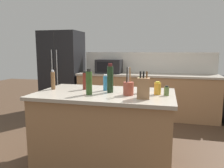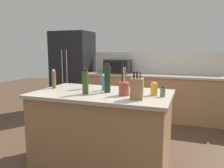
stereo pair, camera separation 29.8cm
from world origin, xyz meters
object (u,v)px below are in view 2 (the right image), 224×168
(vinegar_bottle, at_px, (84,80))
(honey_jar, at_px, (154,89))
(refrigerator, at_px, (73,71))
(hot_sauce_bottle, at_px, (136,86))
(pepper_grinder, at_px, (54,79))
(knife_block, at_px, (137,89))
(utensil_crock, at_px, (124,88))
(microwave, at_px, (118,66))
(wine_bottle, at_px, (107,79))
(olive_oil_bottle, at_px, (85,82))
(dish_soap_bottle, at_px, (104,83))
(spice_jar_oregano, at_px, (163,92))

(vinegar_bottle, relative_size, honey_jar, 1.62)
(refrigerator, height_order, hot_sauce_bottle, refrigerator)
(pepper_grinder, bearing_deg, honey_jar, -0.51)
(knife_block, height_order, utensil_crock, utensil_crock)
(knife_block, relative_size, pepper_grinder, 1.14)
(microwave, distance_m, wine_bottle, 2.26)
(knife_block, xyz_separation_m, vinegar_bottle, (-0.79, 0.37, 0.00))
(knife_block, distance_m, honey_jar, 0.30)
(utensil_crock, relative_size, olive_oil_bottle, 1.07)
(dish_soap_bottle, distance_m, hot_sauce_bottle, 0.45)
(microwave, xyz_separation_m, spice_jar_oregano, (1.25, -2.21, -0.10))
(refrigerator, xyz_separation_m, dish_soap_bottle, (1.66, -2.12, 0.10))
(vinegar_bottle, bearing_deg, olive_oil_bottle, -61.43)
(refrigerator, bearing_deg, wine_bottle, -51.86)
(knife_block, relative_size, honey_jar, 1.93)
(vinegar_bottle, relative_size, spice_jar_oregano, 2.15)
(utensil_crock, bearing_deg, olive_oil_bottle, -170.12)
(honey_jar, bearing_deg, wine_bottle, -179.42)
(dish_soap_bottle, height_order, honey_jar, dish_soap_bottle)
(vinegar_bottle, relative_size, wine_bottle, 0.69)
(utensil_crock, bearing_deg, vinegar_bottle, 159.91)
(hot_sauce_bottle, bearing_deg, microwave, 113.52)
(pepper_grinder, bearing_deg, spice_jar_oregano, -2.02)
(refrigerator, xyz_separation_m, wine_bottle, (1.75, -2.23, 0.17))
(olive_oil_bottle, height_order, honey_jar, olive_oil_bottle)
(vinegar_bottle, xyz_separation_m, hot_sauce_bottle, (0.72, -0.09, -0.02))
(refrigerator, bearing_deg, honey_jar, -43.86)
(hot_sauce_bottle, bearing_deg, olive_oil_bottle, -159.22)
(microwave, height_order, wine_bottle, wine_bottle)
(wine_bottle, bearing_deg, spice_jar_oregano, -2.84)
(utensil_crock, height_order, olive_oil_bottle, utensil_crock)
(dish_soap_bottle, height_order, pepper_grinder, pepper_grinder)
(olive_oil_bottle, distance_m, honey_jar, 0.79)
(vinegar_bottle, bearing_deg, honey_jar, -6.75)
(refrigerator, height_order, wine_bottle, refrigerator)
(utensil_crock, bearing_deg, hot_sauce_bottle, 50.78)
(dish_soap_bottle, bearing_deg, refrigerator, 128.09)
(vinegar_bottle, bearing_deg, hot_sauce_bottle, -7.18)
(refrigerator, bearing_deg, spice_jar_oregano, -43.12)
(microwave, bearing_deg, knife_block, -67.40)
(utensil_crock, xyz_separation_m, vinegar_bottle, (-0.61, 0.22, 0.03))
(dish_soap_bottle, xyz_separation_m, pepper_grinder, (-0.69, -0.09, 0.02))
(pepper_grinder, relative_size, hot_sauce_bottle, 1.33)
(refrigerator, relative_size, microwave, 3.39)
(olive_oil_bottle, bearing_deg, microwave, 99.19)
(microwave, bearing_deg, olive_oil_bottle, -80.81)
(knife_block, height_order, vinegar_bottle, knife_block)
(pepper_grinder, bearing_deg, vinegar_bottle, 13.58)
(utensil_crock, distance_m, pepper_grinder, 1.03)
(microwave, distance_m, hot_sauce_bottle, 2.35)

